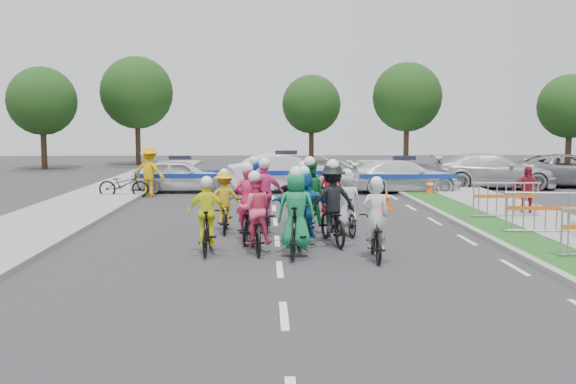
{
  "coord_description": "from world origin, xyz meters",
  "views": [
    {
      "loc": [
        -0.25,
        -12.16,
        2.81
      ],
      "look_at": [
        0.29,
        3.84,
        1.1
      ],
      "focal_mm": 40.0,
      "sensor_mm": 36.0,
      "label": 1
    }
  ],
  "objects_px": {
    "rider_5": "(303,212)",
    "police_car_1": "(286,173)",
    "rider_4": "(332,211)",
    "rider_13": "(331,197)",
    "police_car_2": "(404,176)",
    "civilian_sedan": "(493,171)",
    "civilian_suv": "(569,170)",
    "tree_1": "(407,97)",
    "tree_3": "(137,93)",
    "parked_bike": "(124,184)",
    "rider_3": "(208,224)",
    "rider_12": "(254,201)",
    "rider_0": "(375,232)",
    "barrier_2": "(506,201)",
    "rider_8": "(309,204)",
    "barrier_1": "(546,214)",
    "rider_7": "(347,209)",
    "rider_2": "(255,222)",
    "tree_0": "(42,101)",
    "rider_11": "(303,198)",
    "tree_4": "(311,104)",
    "rider_9": "(265,204)",
    "police_car_0": "(181,176)",
    "cone_0": "(386,200)",
    "cone_1": "(430,187)",
    "spectator_2": "(527,192)",
    "tree_2": "(570,107)",
    "rider_10": "(225,207)",
    "marshal_hiviz": "(149,171)",
    "rider_6": "(248,215)"
  },
  "relations": [
    {
      "from": "rider_5",
      "to": "police_car_1",
      "type": "xyz_separation_m",
      "value": [
        -0.04,
        11.66,
        -0.0
      ]
    },
    {
      "from": "rider_4",
      "to": "rider_13",
      "type": "xyz_separation_m",
      "value": [
        0.33,
        3.5,
        -0.08
      ]
    },
    {
      "from": "police_car_2",
      "to": "civilian_sedan",
      "type": "relative_size",
      "value": 0.88
    },
    {
      "from": "civilian_suv",
      "to": "tree_1",
      "type": "bearing_deg",
      "value": 25.63
    },
    {
      "from": "civilian_sedan",
      "to": "tree_3",
      "type": "distance_m",
      "value": 25.3
    },
    {
      "from": "parked_bike",
      "to": "civilian_suv",
      "type": "bearing_deg",
      "value": -77.29
    },
    {
      "from": "rider_3",
      "to": "rider_12",
      "type": "height_order",
      "value": "rider_12"
    },
    {
      "from": "rider_0",
      "to": "barrier_2",
      "type": "distance_m",
      "value": 6.99
    },
    {
      "from": "rider_13",
      "to": "civilian_sedan",
      "type": "height_order",
      "value": "rider_13"
    },
    {
      "from": "rider_8",
      "to": "barrier_1",
      "type": "height_order",
      "value": "rider_8"
    },
    {
      "from": "rider_7",
      "to": "rider_2",
      "type": "bearing_deg",
      "value": 32.61
    },
    {
      "from": "rider_5",
      "to": "tree_0",
      "type": "bearing_deg",
      "value": -62.1
    },
    {
      "from": "rider_11",
      "to": "parked_bike",
      "type": "height_order",
      "value": "rider_11"
    },
    {
      "from": "police_car_1",
      "to": "parked_bike",
      "type": "bearing_deg",
      "value": 96.67
    },
    {
      "from": "rider_2",
      "to": "civilian_suv",
      "type": "xyz_separation_m",
      "value": [
        13.77,
        14.2,
        0.06
      ]
    },
    {
      "from": "barrier_2",
      "to": "tree_4",
      "type": "relative_size",
      "value": 0.32
    },
    {
      "from": "rider_9",
      "to": "police_car_0",
      "type": "relative_size",
      "value": 0.49
    },
    {
      "from": "rider_9",
      "to": "cone_0",
      "type": "bearing_deg",
      "value": -137.88
    },
    {
      "from": "rider_12",
      "to": "rider_13",
      "type": "relative_size",
      "value": 1.1
    },
    {
      "from": "police_car_0",
      "to": "civilian_sedan",
      "type": "relative_size",
      "value": 0.76
    },
    {
      "from": "rider_2",
      "to": "cone_1",
      "type": "relative_size",
      "value": 2.61
    },
    {
      "from": "rider_4",
      "to": "spectator_2",
      "type": "relative_size",
      "value": 1.31
    },
    {
      "from": "rider_5",
      "to": "tree_0",
      "type": "xyz_separation_m",
      "value": [
        -14.61,
        25.44,
        3.41
      ]
    },
    {
      "from": "police_car_0",
      "to": "tree_1",
      "type": "bearing_deg",
      "value": -41.37
    },
    {
      "from": "tree_0",
      "to": "tree_2",
      "type": "relative_size",
      "value": 1.09
    },
    {
      "from": "rider_7",
      "to": "rider_13",
      "type": "xyz_separation_m",
      "value": [
        -0.16,
        2.36,
        0.03
      ]
    },
    {
      "from": "cone_0",
      "to": "tree_3",
      "type": "xyz_separation_m",
      "value": [
        -12.67,
        23.52,
        4.55
      ]
    },
    {
      "from": "rider_8",
      "to": "rider_11",
      "type": "bearing_deg",
      "value": -80.58
    },
    {
      "from": "rider_10",
      "to": "marshal_hiviz",
      "type": "height_order",
      "value": "marshal_hiviz"
    },
    {
      "from": "rider_10",
      "to": "barrier_1",
      "type": "relative_size",
      "value": 0.83
    },
    {
      "from": "civilian_suv",
      "to": "tree_3",
      "type": "xyz_separation_m",
      "value": [
        -22.26,
        16.05,
        4.16
      ]
    },
    {
      "from": "police_car_2",
      "to": "tree_3",
      "type": "relative_size",
      "value": 0.63
    },
    {
      "from": "police_car_2",
      "to": "tree_3",
      "type": "xyz_separation_m",
      "value": [
        -14.38,
        18.17,
        4.22
      ]
    },
    {
      "from": "rider_12",
      "to": "tree_1",
      "type": "xyz_separation_m",
      "value": [
        9.6,
        24.14,
        3.91
      ]
    },
    {
      "from": "rider_5",
      "to": "barrier_1",
      "type": "bearing_deg",
      "value": -174.04
    },
    {
      "from": "barrier_1",
      "to": "tree_3",
      "type": "relative_size",
      "value": 0.27
    },
    {
      "from": "rider_7",
      "to": "marshal_hiviz",
      "type": "height_order",
      "value": "marshal_hiviz"
    },
    {
      "from": "rider_4",
      "to": "rider_10",
      "type": "relative_size",
      "value": 1.23
    },
    {
      "from": "police_car_1",
      "to": "rider_10",
      "type": "bearing_deg",
      "value": 159.7
    },
    {
      "from": "rider_5",
      "to": "rider_9",
      "type": "xyz_separation_m",
      "value": [
        -0.9,
        1.7,
        -0.03
      ]
    },
    {
      "from": "rider_11",
      "to": "rider_13",
      "type": "xyz_separation_m",
      "value": [
        0.85,
        0.6,
        -0.06
      ]
    },
    {
      "from": "rider_0",
      "to": "rider_3",
      "type": "height_order",
      "value": "rider_0"
    },
    {
      "from": "rider_3",
      "to": "civilian_sedan",
      "type": "bearing_deg",
      "value": -127.47
    },
    {
      "from": "rider_8",
      "to": "tree_0",
      "type": "bearing_deg",
      "value": -53.05
    },
    {
      "from": "rider_2",
      "to": "rider_11",
      "type": "xyz_separation_m",
      "value": [
        1.27,
        3.79,
        0.08
      ]
    },
    {
      "from": "barrier_1",
      "to": "tree_2",
      "type": "height_order",
      "value": "tree_2"
    },
    {
      "from": "rider_5",
      "to": "tree_4",
      "type": "distance_m",
      "value": 31.71
    },
    {
      "from": "rider_6",
      "to": "barrier_2",
      "type": "height_order",
      "value": "rider_6"
    },
    {
      "from": "spectator_2",
      "to": "civilian_suv",
      "type": "bearing_deg",
      "value": 67.81
    },
    {
      "from": "rider_9",
      "to": "rider_4",
      "type": "bearing_deg",
      "value": 129.5
    }
  ]
}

